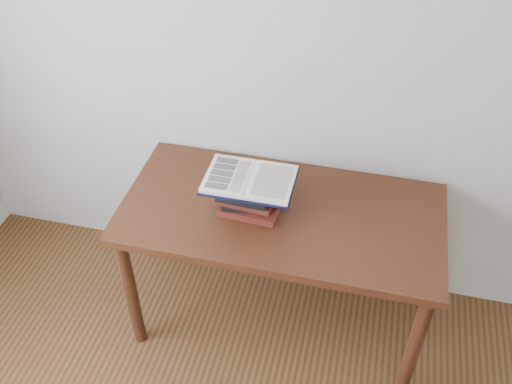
# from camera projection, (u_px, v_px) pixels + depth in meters

# --- Properties ---
(room_shell) EXTENTS (3.54, 3.54, 2.62)m
(room_shell) POSITION_uv_depth(u_px,v_px,m) (58.00, 366.00, 0.91)
(room_shell) COLOR silver
(room_shell) RESTS_ON ground
(desk) EXTENTS (1.40, 0.70, 0.75)m
(desk) POSITION_uv_depth(u_px,v_px,m) (281.00, 227.00, 2.53)
(desk) COLOR #4B2512
(desk) RESTS_ON ground
(book_stack) EXTENTS (0.26, 0.19, 0.18)m
(book_stack) POSITION_uv_depth(u_px,v_px,m) (247.00, 194.00, 2.41)
(book_stack) COLOR #5B2616
(book_stack) RESTS_ON desk
(open_book) EXTENTS (0.37, 0.26, 0.03)m
(open_book) POSITION_uv_depth(u_px,v_px,m) (250.00, 180.00, 2.32)
(open_book) COLOR black
(open_book) RESTS_ON book_stack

